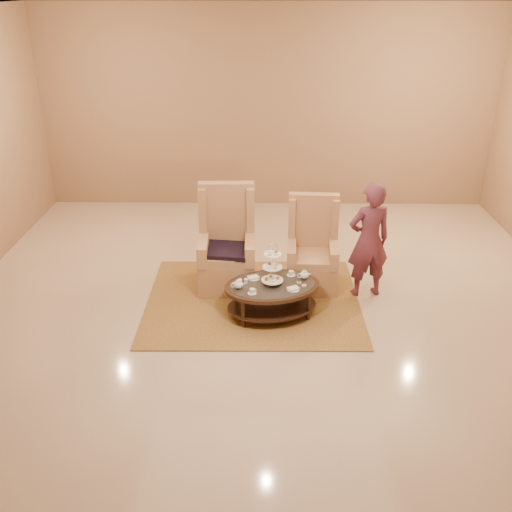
{
  "coord_description": "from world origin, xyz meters",
  "views": [
    {
      "loc": [
        -0.05,
        -6.15,
        3.72
      ],
      "look_at": [
        -0.15,
        0.2,
        0.7
      ],
      "focal_mm": 40.0,
      "sensor_mm": 36.0,
      "label": 1
    }
  ],
  "objects_px": {
    "armchair_right": "(312,256)",
    "person": "(369,241)",
    "tea_table": "(272,290)",
    "armchair_left": "(227,252)"
  },
  "relations": [
    {
      "from": "armchair_right",
      "to": "tea_table",
      "type": "bearing_deg",
      "value": -119.58
    },
    {
      "from": "tea_table",
      "to": "armchair_left",
      "type": "distance_m",
      "value": 1.04
    },
    {
      "from": "tea_table",
      "to": "armchair_right",
      "type": "height_order",
      "value": "armchair_right"
    },
    {
      "from": "tea_table",
      "to": "person",
      "type": "bearing_deg",
      "value": 10.85
    },
    {
      "from": "armchair_right",
      "to": "person",
      "type": "height_order",
      "value": "person"
    },
    {
      "from": "armchair_right",
      "to": "armchair_left",
      "type": "bearing_deg",
      "value": -176.67
    },
    {
      "from": "tea_table",
      "to": "armchair_right",
      "type": "relative_size",
      "value": 1.07
    },
    {
      "from": "armchair_left",
      "to": "armchair_right",
      "type": "distance_m",
      "value": 1.15
    },
    {
      "from": "armchair_right",
      "to": "person",
      "type": "xyz_separation_m",
      "value": [
        0.69,
        -0.29,
        0.36
      ]
    },
    {
      "from": "tea_table",
      "to": "person",
      "type": "height_order",
      "value": "person"
    }
  ]
}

